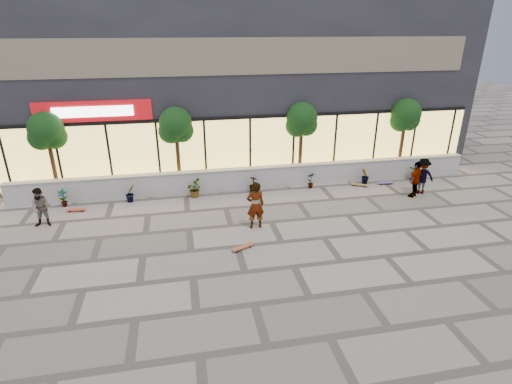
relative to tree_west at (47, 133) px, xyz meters
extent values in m
plane|color=#A89E92|center=(9.00, -7.70, -2.99)|extent=(80.00, 80.00, 0.00)
cube|color=#B9B6B0|center=(9.00, -0.70, -2.49)|extent=(22.00, 0.35, 1.00)
cube|color=#B2AFA8|center=(9.00, -0.70, -1.97)|extent=(22.00, 0.42, 0.04)
cube|color=#26262B|center=(9.00, 4.80, 1.26)|extent=(24.00, 9.00, 8.50)
cube|color=#FFD966|center=(9.00, 0.28, -1.29)|extent=(23.04, 0.05, 3.00)
cube|color=black|center=(9.00, 0.25, 0.26)|extent=(23.04, 0.08, 0.15)
cube|color=#A10B10|center=(2.00, 0.23, 0.81)|extent=(5.00, 0.10, 0.90)
cube|color=white|center=(2.00, 0.16, 0.81)|extent=(3.40, 0.06, 0.45)
cube|color=brown|center=(9.00, 0.28, 3.01)|extent=(21.60, 0.05, 1.60)
imported|color=#103311|center=(0.50, -1.25, -2.58)|extent=(0.43, 0.29, 0.81)
imported|color=#103311|center=(3.30, -1.25, -2.58)|extent=(0.57, 0.57, 0.81)
imported|color=#103311|center=(6.10, -1.25, -2.58)|extent=(0.68, 0.77, 0.81)
imported|color=#103311|center=(8.90, -1.25, -2.58)|extent=(0.64, 0.64, 0.81)
imported|color=#103311|center=(11.70, -1.25, -2.58)|extent=(0.46, 0.35, 0.81)
imported|color=#103311|center=(14.50, -1.25, -2.58)|extent=(0.55, 0.57, 0.81)
imported|color=#103311|center=(17.30, -1.25, -2.58)|extent=(0.77, 0.84, 0.81)
cylinder|color=#453018|center=(0.00, 0.00, -1.37)|extent=(0.18, 0.18, 3.24)
sphere|color=#103311|center=(0.00, 0.00, 0.18)|extent=(1.50, 1.50, 1.50)
sphere|color=#103311|center=(-0.25, -0.05, -0.18)|extent=(1.10, 1.10, 1.10)
sphere|color=#103311|center=(0.25, 0.05, -0.18)|extent=(1.10, 1.10, 1.10)
cylinder|color=#453018|center=(5.50, 0.00, -1.37)|extent=(0.18, 0.18, 3.24)
sphere|color=#103311|center=(5.50, 0.00, 0.18)|extent=(1.50, 1.50, 1.50)
sphere|color=#103311|center=(5.25, -0.05, -0.18)|extent=(1.10, 1.10, 1.10)
sphere|color=#103311|center=(5.75, 0.05, -0.18)|extent=(1.10, 1.10, 1.10)
cylinder|color=#453018|center=(11.50, 0.00, -1.37)|extent=(0.18, 0.18, 3.24)
sphere|color=#103311|center=(11.50, 0.00, 0.18)|extent=(1.50, 1.50, 1.50)
sphere|color=#103311|center=(11.25, -0.05, -0.18)|extent=(1.10, 1.10, 1.10)
sphere|color=#103311|center=(11.75, 0.05, -0.18)|extent=(1.10, 1.10, 1.10)
cylinder|color=#453018|center=(17.00, 0.00, -1.37)|extent=(0.18, 0.18, 3.24)
sphere|color=#103311|center=(17.00, 0.00, 0.18)|extent=(1.50, 1.50, 1.50)
sphere|color=#103311|center=(16.75, -0.05, -0.18)|extent=(1.10, 1.10, 1.10)
sphere|color=#103311|center=(17.25, 0.05, -0.18)|extent=(1.10, 1.10, 1.10)
imported|color=silver|center=(8.29, -4.76, -2.04)|extent=(0.71, 0.49, 1.89)
imported|color=#8A7A59|center=(0.20, -3.04, -2.19)|extent=(0.81, 0.65, 1.59)
imported|color=silver|center=(16.00, -3.17, -2.15)|extent=(1.04, 0.89, 1.68)
imported|color=#A0291D|center=(16.53, -2.85, -2.14)|extent=(1.19, 0.80, 1.70)
cube|color=#9E5333|center=(7.54, -6.28, -2.89)|extent=(0.88, 0.57, 0.02)
cylinder|color=black|center=(7.74, -6.09, -2.95)|extent=(0.07, 0.06, 0.06)
cylinder|color=black|center=(7.81, -6.23, -2.95)|extent=(0.07, 0.06, 0.06)
cylinder|color=black|center=(7.26, -6.32, -2.95)|extent=(0.07, 0.06, 0.06)
cylinder|color=black|center=(7.33, -6.46, -2.95)|extent=(0.07, 0.06, 0.06)
cube|color=#B73522|center=(1.10, -1.88, -2.90)|extent=(0.80, 0.28, 0.02)
cylinder|color=black|center=(1.35, -1.83, -2.96)|extent=(0.06, 0.04, 0.06)
cylinder|color=black|center=(1.34, -1.97, -2.96)|extent=(0.06, 0.04, 0.06)
cylinder|color=black|center=(0.87, -1.78, -2.96)|extent=(0.06, 0.04, 0.06)
cylinder|color=black|center=(0.86, -1.92, -2.96)|extent=(0.06, 0.04, 0.06)
cube|color=olive|center=(14.12, -1.50, -2.89)|extent=(0.84, 0.61, 0.02)
cylinder|color=black|center=(14.39, -1.56, -2.96)|extent=(0.07, 0.06, 0.06)
cylinder|color=black|center=(14.31, -1.70, -2.96)|extent=(0.07, 0.06, 0.06)
cylinder|color=black|center=(13.93, -1.30, -2.96)|extent=(0.07, 0.06, 0.06)
cylinder|color=black|center=(13.86, -1.44, -2.96)|extent=(0.07, 0.06, 0.06)
cube|color=#66579F|center=(15.50, -1.50, -2.89)|extent=(0.84, 0.24, 0.02)
cylinder|color=black|center=(15.76, -1.44, -2.96)|extent=(0.06, 0.03, 0.06)
cylinder|color=black|center=(15.75, -1.58, -2.96)|extent=(0.06, 0.03, 0.06)
cylinder|color=black|center=(15.25, -1.42, -2.96)|extent=(0.06, 0.03, 0.06)
cylinder|color=black|center=(15.24, -1.56, -2.96)|extent=(0.06, 0.03, 0.06)
camera|label=1|loc=(5.65, -18.34, 4.30)|focal=28.00mm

